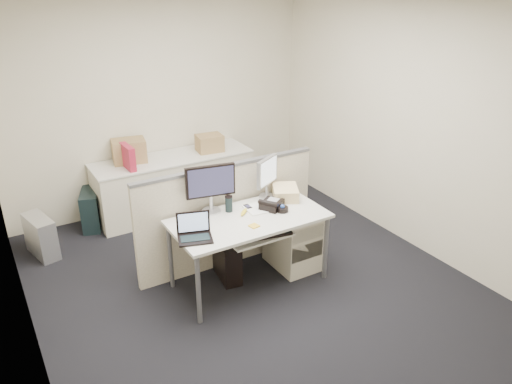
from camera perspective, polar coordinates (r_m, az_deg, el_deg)
floor at (r=5.15m, az=-0.76°, el=-10.24°), size 4.00×4.50×0.01m
wall_back at (r=6.50m, az=-10.97°, el=9.85°), size 4.00×0.02×2.70m
wall_front at (r=3.00m, az=21.47°, el=-9.03°), size 4.00×0.02×2.70m
wall_left at (r=4.01m, az=-26.48°, el=-1.40°), size 0.02×4.50×2.70m
wall_right at (r=5.74m, az=16.86°, el=7.39°), size 0.02×4.50×2.70m
desk at (r=4.81m, az=-0.80°, el=-3.64°), size 1.50×0.75×0.73m
keyboard_tray at (r=4.69m, az=0.30°, el=-5.00°), size 0.62×0.32×0.02m
drawer_pedestal at (r=5.27m, az=4.15°, el=-5.26°), size 0.40×0.55×0.65m
cubicle_partition at (r=5.21m, az=-3.25°, el=-2.79°), size 2.00×0.06×1.10m
back_counter at (r=6.52m, az=-9.30°, el=0.83°), size 2.00×0.60×0.72m
monitor_main at (r=4.81m, az=-5.21°, el=0.36°), size 0.51×0.28×0.48m
monitor_small at (r=5.13m, az=1.26°, el=1.62°), size 0.39×0.32×0.43m
laptop at (r=4.38m, az=-7.03°, el=-4.17°), size 0.35×0.30×0.22m
trackball at (r=4.90m, az=3.04°, el=-1.98°), size 0.15×0.15×0.05m
desk_phone at (r=4.95m, az=1.80°, el=-1.46°), size 0.29×0.28×0.07m
paper_stack at (r=4.94m, az=0.00°, el=-1.94°), size 0.22×0.27×0.01m
sticky_pad at (r=4.62m, az=-0.23°, el=-3.90°), size 0.10×0.10×0.01m
travel_mug at (r=4.88m, az=-3.12°, el=-1.41°), size 0.09×0.09×0.15m
banana at (r=4.85m, az=-1.40°, el=-2.30°), size 0.14×0.14×0.04m
cellphone at (r=4.98m, az=-0.96°, el=-1.71°), size 0.06×0.10×0.01m
manila_folders at (r=5.17m, az=3.36°, el=-0.06°), size 0.37×0.40×0.12m
keyboard at (r=4.67m, az=1.08°, el=-4.79°), size 0.51×0.27×0.03m
pc_tower_desk at (r=5.13m, az=-3.37°, el=-7.63°), size 0.25×0.47×0.42m
pc_tower_spare_dark at (r=6.40m, az=-18.28°, el=-1.82°), size 0.36×0.54×0.47m
pc_tower_spare_silver at (r=5.97m, az=-23.38°, el=-4.68°), size 0.30×0.52×0.45m
cardboard_box_left at (r=6.30m, az=-14.30°, el=4.50°), size 0.44×0.36×0.30m
cardboard_box_right at (r=6.51m, az=-5.32°, el=5.51°), size 0.35×0.29×0.24m
red_binder at (r=6.08m, az=-14.42°, el=3.82°), size 0.09×0.33×0.31m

